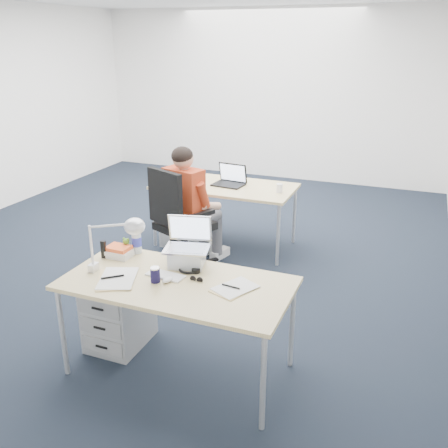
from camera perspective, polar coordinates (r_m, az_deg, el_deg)
The scene contains 24 objects.
floor at distance 5.92m, azimuth -5.38°, elevation -2.64°, with size 7.00×7.00×0.00m, color black.
room at distance 5.48m, azimuth -5.99°, elevation 14.07°, with size 6.02×7.02×2.80m.
desk_near at distance 3.53m, azimuth -5.38°, elevation -7.24°, with size 1.60×0.80×0.73m.
desk_far at distance 5.76m, azimuth 0.09°, elevation 4.03°, with size 1.60×0.80×0.73m.
office_chair at distance 5.19m, azimuth -4.74°, elevation -2.19°, with size 0.94×0.94×1.13m.
seated_person at distance 5.20m, azimuth -3.53°, elevation 1.95°, with size 0.52×0.76×1.31m.
drawer_pedestal_near at distance 4.10m, azimuth -11.90°, elevation -9.87°, with size 0.40×0.50×0.55m, color #A8ABAE.
drawer_pedestal_far at distance 5.96m, azimuth -4.65°, elevation 0.41°, with size 0.40×0.50×0.55m, color #A8ABAE.
silver_laptop at distance 3.68m, azimuth -4.30°, elevation -2.21°, with size 0.33×0.26×0.35m, color silver, non-canonical shape.
wireless_keyboard at distance 3.59m, azimuth -6.71°, elevation -5.84°, with size 0.28×0.11×0.01m, color white.
computer_mouse at distance 3.50m, azimuth -6.47°, elevation -6.36°, with size 0.06×0.09×0.03m, color white.
headphones at distance 3.65m, azimuth -4.04°, elevation -5.07°, with size 0.20×0.15×0.03m, color black, non-canonical shape.
can_koozie at distance 3.50m, azimuth -7.87°, elevation -5.75°, with size 0.07×0.07×0.11m, color #161239.
water_bottle at distance 3.95m, azimuth -9.99°, elevation -1.61°, with size 0.08×0.08×0.24m, color silver.
bear_figurine at distance 3.97m, azimuth -11.10°, elevation -2.45°, with size 0.07×0.05×0.14m, color #3E7D21, non-canonical shape.
book_stack at distance 3.94m, azimuth -11.91°, elevation -3.11°, with size 0.19×0.14×0.09m, color silver.
cordless_phone at distance 3.93m, azimuth -13.60°, elevation -2.84°, with size 0.04×0.02×0.14m, color black.
papers_left at distance 3.60m, azimuth -12.30°, elevation -6.16°, with size 0.24×0.34×0.01m, color #E4C684.
papers_right at distance 3.39m, azimuth 1.09°, elevation -7.36°, with size 0.20×0.29×0.01m, color #E4C684.
sunglasses at distance 3.50m, azimuth -3.17°, elevation -6.35°, with size 0.10×0.05×0.02m, color black, non-canonical shape.
desk_lamp at distance 3.59m, azimuth -13.14°, elevation -2.18°, with size 0.42×0.15×0.48m, color silver, non-canonical shape.
dark_laptop at distance 5.70m, azimuth 0.48°, elevation 5.64°, with size 0.34×0.33×0.25m, color black, non-canonical shape.
far_cup at distance 5.49m, azimuth 6.35°, elevation 4.09°, with size 0.07×0.07×0.10m, color white.
far_papers at distance 6.12m, azimuth -4.23°, elevation 5.45°, with size 0.19×0.27×0.01m, color white.
Camera 1 is at (2.52, -4.82, 2.32)m, focal length 40.00 mm.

